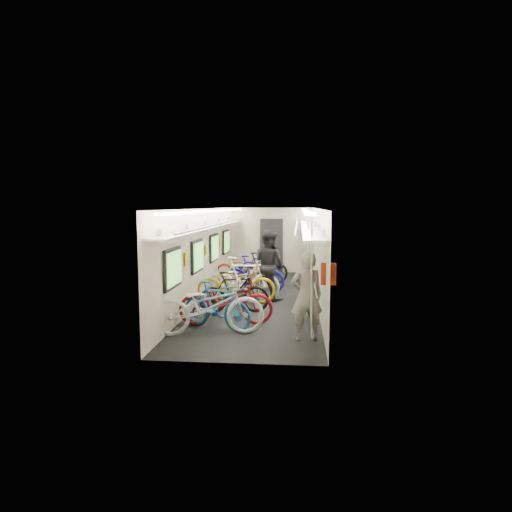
% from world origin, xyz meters
% --- Properties ---
extents(train_car_shell, '(10.00, 10.00, 10.00)m').
position_xyz_m(train_car_shell, '(-0.36, 0.71, 1.66)').
color(train_car_shell, black).
rests_on(train_car_shell, ground).
extents(bicycle_0, '(2.26, 1.21, 1.13)m').
position_xyz_m(bicycle_0, '(-0.70, -3.46, 0.56)').
color(bicycle_0, silver).
rests_on(bicycle_0, ground).
extents(bicycle_1, '(1.66, 1.07, 0.97)m').
position_xyz_m(bicycle_1, '(-0.63, -3.01, 0.48)').
color(bicycle_1, '#185491').
rests_on(bicycle_1, ground).
extents(bicycle_2, '(2.04, 0.98, 1.03)m').
position_xyz_m(bicycle_2, '(-0.48, -2.70, 0.51)').
color(bicycle_2, maroon).
rests_on(bicycle_2, ground).
extents(bicycle_3, '(1.69, 0.80, 0.98)m').
position_xyz_m(bicycle_3, '(-0.45, -1.66, 0.49)').
color(bicycle_3, black).
rests_on(bicycle_3, ground).
extents(bicycle_4, '(2.08, 0.97, 1.05)m').
position_xyz_m(bicycle_4, '(-0.55, -0.66, 0.52)').
color(bicycle_4, '#B88A11').
rests_on(bicycle_4, ground).
extents(bicycle_5, '(1.94, 0.62, 1.15)m').
position_xyz_m(bicycle_5, '(-0.42, -0.25, 0.58)').
color(bicycle_5, white).
rests_on(bicycle_5, ground).
extents(bicycle_6, '(1.91, 1.05, 0.95)m').
position_xyz_m(bicycle_6, '(-0.56, 0.26, 0.48)').
color(bicycle_6, silver).
rests_on(bicycle_6, ground).
extents(bicycle_7, '(1.84, 0.85, 1.07)m').
position_xyz_m(bicycle_7, '(-0.25, 0.91, 0.53)').
color(bicycle_7, navy).
rests_on(bicycle_7, ground).
extents(bicycle_8, '(2.14, 1.32, 1.06)m').
position_xyz_m(bicycle_8, '(-0.63, 1.79, 0.53)').
color(bicycle_8, '#963310').
rests_on(bicycle_8, ground).
extents(bicycle_9, '(1.77, 0.92, 1.02)m').
position_xyz_m(bicycle_9, '(-0.14, 2.28, 0.51)').
color(bicycle_9, black).
rests_on(bicycle_9, ground).
extents(passenger_near, '(0.67, 0.51, 1.65)m').
position_xyz_m(passenger_near, '(1.17, -3.61, 0.82)').
color(passenger_near, gray).
rests_on(passenger_near, ground).
extents(passenger_mid, '(1.13, 1.09, 1.84)m').
position_xyz_m(passenger_mid, '(0.24, -0.08, 0.92)').
color(passenger_mid, black).
rests_on(passenger_mid, ground).
extents(backpack, '(0.27, 0.15, 0.38)m').
position_xyz_m(backpack, '(1.54, -3.87, 1.28)').
color(backpack, '#9D290F').
rests_on(backpack, passenger_near).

